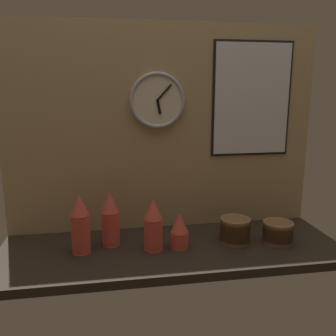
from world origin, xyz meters
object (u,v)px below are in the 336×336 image
(cup_stack_center, at_px, (153,224))
(cup_stack_center_left, at_px, (110,219))
(menu_board, at_px, (252,99))
(cup_stack_left, at_px, (80,224))
(bowl_stack_far_right, at_px, (278,232))
(wall_clock, at_px, (157,100))
(cup_stack_center_right, at_px, (179,230))
(bowl_stack_right, at_px, (235,230))

(cup_stack_center, bearing_deg, cup_stack_center_left, 156.01)
(menu_board, bearing_deg, cup_stack_left, -164.54)
(cup_stack_center_left, bearing_deg, bowl_stack_far_right, -7.69)
(cup_stack_center, bearing_deg, wall_clock, 77.49)
(cup_stack_center_right, distance_m, bowl_stack_far_right, 0.48)
(bowl_stack_far_right, bearing_deg, cup_stack_center, 177.96)
(menu_board, bearing_deg, cup_stack_center_right, -148.40)
(cup_stack_left, xyz_separation_m, cup_stack_center_left, (0.13, 0.06, -0.01))
(cup_stack_center, distance_m, wall_clock, 0.61)
(cup_stack_center_left, bearing_deg, wall_clock, 34.77)
(cup_stack_center_right, height_order, wall_clock, wall_clock)
(bowl_stack_far_right, xyz_separation_m, menu_board, (-0.05, 0.29, 0.62))
(wall_clock, xyz_separation_m, menu_board, (0.50, 0.01, 0.00))
(cup_stack_center_right, xyz_separation_m, bowl_stack_far_right, (0.48, -0.02, -0.03))
(bowl_stack_far_right, relative_size, bowl_stack_right, 1.00)
(wall_clock, bearing_deg, cup_stack_center_left, -145.23)
(menu_board, bearing_deg, bowl_stack_far_right, -81.05)
(bowl_stack_right, bearing_deg, cup_stack_center_right, -177.49)
(cup_stack_center_left, bearing_deg, menu_board, 13.72)
(wall_clock, bearing_deg, menu_board, 1.02)
(cup_stack_center, bearing_deg, bowl_stack_far_right, -2.04)
(cup_stack_center, distance_m, menu_board, 0.83)
(wall_clock, bearing_deg, cup_stack_center_right, -75.83)
(cup_stack_center, distance_m, bowl_stack_far_right, 0.61)
(cup_stack_center_right, height_order, cup_stack_center_left, cup_stack_center_left)
(cup_stack_left, height_order, wall_clock, wall_clock)
(bowl_stack_far_right, height_order, bowl_stack_right, bowl_stack_right)
(cup_stack_center, distance_m, bowl_stack_right, 0.40)
(cup_stack_left, height_order, cup_stack_center, cup_stack_left)
(cup_stack_left, bearing_deg, bowl_stack_far_right, -2.84)
(cup_stack_center, relative_size, menu_board, 0.41)
(cup_stack_center_left, height_order, wall_clock, wall_clock)
(cup_stack_left, relative_size, menu_board, 0.46)
(cup_stack_center_right, height_order, cup_stack_center, cup_stack_center)
(cup_stack_center_right, bearing_deg, cup_stack_center_left, 165.15)
(wall_clock, height_order, menu_board, menu_board)
(cup_stack_center_right, distance_m, menu_board, 0.78)
(cup_stack_center, height_order, bowl_stack_far_right, cup_stack_center)
(bowl_stack_right, distance_m, wall_clock, 0.74)
(cup_stack_center_right, height_order, bowl_stack_far_right, cup_stack_center_right)
(menu_board, bearing_deg, cup_stack_center_left, -166.28)
(cup_stack_left, bearing_deg, cup_stack_center_left, 24.59)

